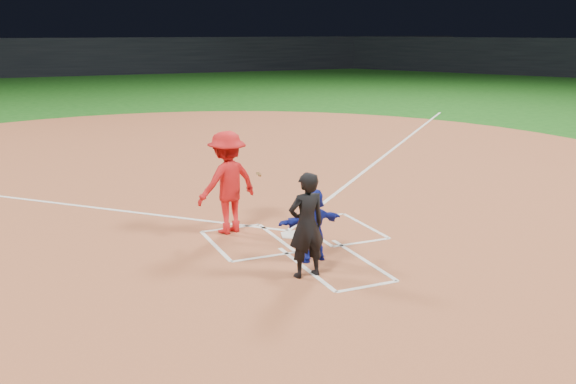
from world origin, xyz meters
name	(u,v)px	position (x,y,z in m)	size (l,w,h in m)	color
ground	(294,236)	(0.00, 0.00, 0.00)	(120.00, 120.00, 0.00)	#144C13
home_plate_dirt	(206,174)	(0.00, 6.00, 0.01)	(28.00, 28.00, 0.01)	#995032
stadium_wall_far	(65,57)	(0.00, 48.00, 1.60)	(80.00, 1.20, 3.20)	black
home_plate	(294,235)	(0.00, 0.00, 0.02)	(0.60, 0.60, 0.02)	silver
catcher	(313,224)	(-0.27, -1.39, 0.65)	(1.19, 0.38, 1.29)	#121E94
umpire	(306,225)	(-0.68, -2.01, 0.87)	(0.63, 0.41, 1.72)	black
chalk_markings	(213,179)	(0.00, 5.29, 0.01)	(28.35, 17.32, 0.01)	white
batter_at_plate	(227,182)	(-1.09, 0.72, 1.01)	(1.53, 1.09, 2.00)	red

